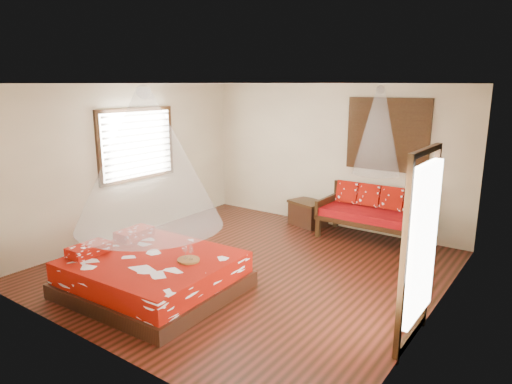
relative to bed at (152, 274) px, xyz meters
The scene contains 10 objects.
room 1.94m from the bed, 68.98° to the left, with size 5.54×5.54×2.84m.
bed is the anchor object (origin of this frame).
daybed 4.21m from the bed, 66.35° to the left, with size 1.97×0.88×0.98m.
storage_chest 3.92m from the bed, 86.32° to the left, with size 0.84×0.71×0.50m.
shutter_panel 4.80m from the bed, 68.02° to the left, with size 1.52×0.06×1.32m.
window_left 3.08m from the bed, 142.29° to the left, with size 0.10×1.74×1.34m.
glazed_door 3.49m from the bed, 14.71° to the left, with size 0.08×1.02×2.16m.
wine_tray 0.63m from the bed, 19.58° to the left, with size 0.30×0.30×0.24m.
mosquito_net_main 1.60m from the bed, ahead, with size 1.94×1.94×1.80m, color silver.
mosquito_net_daybed 4.43m from the bed, 65.57° to the left, with size 0.82×0.82×1.50m, color silver.
Camera 1 is at (3.99, -5.37, 2.80)m, focal length 32.00 mm.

